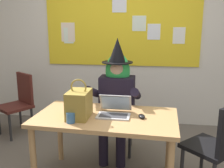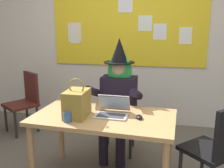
{
  "view_description": "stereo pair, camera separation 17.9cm",
  "coord_description": "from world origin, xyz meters",
  "views": [
    {
      "loc": [
        0.45,
        -2.29,
        1.59
      ],
      "look_at": [
        0.05,
        0.39,
        0.96
      ],
      "focal_mm": 41.26,
      "sensor_mm": 36.0,
      "label": 1
    },
    {
      "loc": [
        0.62,
        -2.26,
        1.59
      ],
      "look_at": [
        0.05,
        0.39,
        0.96
      ],
      "focal_mm": 41.26,
      "sensor_mm": 36.0,
      "label": 2
    }
  ],
  "objects": [
    {
      "name": "laptop",
      "position": [
        0.12,
        0.1,
        0.76
      ],
      "size": [
        0.33,
        0.29,
        0.19
      ],
      "rotation": [
        0.0,
        0.0,
        -0.02
      ],
      "color": "#B7B7BC",
      "rests_on": "desk_main"
    },
    {
      "name": "computer_mouse",
      "position": [
        0.39,
        0.05,
        0.73
      ],
      "size": [
        0.08,
        0.12,
        0.03
      ],
      "primitive_type": "ellipsoid",
      "rotation": [
        0.0,
        0.0,
        0.25
      ],
      "color": "black",
      "rests_on": "desk_main"
    },
    {
      "name": "wall_back_bulletin",
      "position": [
        0.0,
        1.82,
        1.5
      ],
      "size": [
        5.85,
        1.94,
        2.97
      ],
      "color": "silver",
      "rests_on": "ground"
    },
    {
      "name": "handbag",
      "position": [
        -0.21,
        -0.01,
        0.85
      ],
      "size": [
        0.2,
        0.3,
        0.38
      ],
      "rotation": [
        0.0,
        0.0,
        -0.26
      ],
      "color": "olive",
      "rests_on": "desk_main"
    },
    {
      "name": "person_costumed",
      "position": [
        0.06,
        0.68,
        0.79
      ],
      "size": [
        0.6,
        0.65,
        1.44
      ],
      "rotation": [
        0.0,
        0.0,
        -1.59
      ],
      "color": "black",
      "rests_on": "ground"
    },
    {
      "name": "coffee_mug",
      "position": [
        -0.25,
        -0.16,
        0.76
      ],
      "size": [
        0.08,
        0.08,
        0.09
      ],
      "primitive_type": "cylinder",
      "color": "#336099",
      "rests_on": "desk_main"
    },
    {
      "name": "chair_at_desk",
      "position": [
        0.06,
        0.81,
        0.51
      ],
      "size": [
        0.44,
        0.44,
        0.9
      ],
      "rotation": [
        0.0,
        0.0,
        -1.53
      ],
      "color": "#4C1E19",
      "rests_on": "ground"
    },
    {
      "name": "chair_spare_by_window",
      "position": [
        -1.43,
        1.09,
        0.5
      ],
      "size": [
        0.58,
        0.58,
        0.89
      ],
      "rotation": [
        0.0,
        0.0,
        4.13
      ],
      "color": "#4C1E19",
      "rests_on": "ground"
    },
    {
      "name": "desk_main",
      "position": [
        0.04,
        0.06,
        0.63
      ],
      "size": [
        1.42,
        0.83,
        0.72
      ],
      "rotation": [
        0.0,
        0.0,
        -0.05
      ],
      "color": "tan",
      "rests_on": "ground"
    },
    {
      "name": "chair_extra_corner",
      "position": [
        1.1,
        0.03,
        0.51
      ],
      "size": [
        0.59,
        0.59,
        0.91
      ],
      "rotation": [
        0.0,
        0.0,
        2.37
      ],
      "color": "black",
      "rests_on": "ground"
    }
  ]
}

